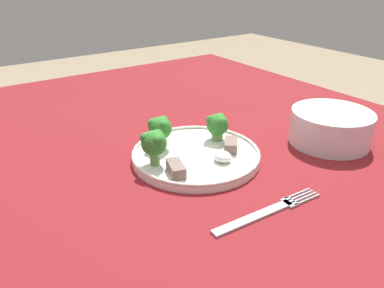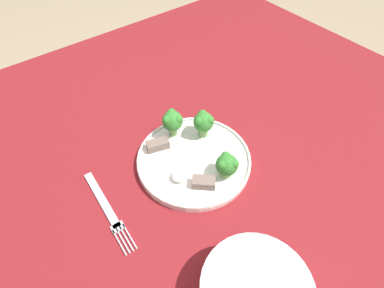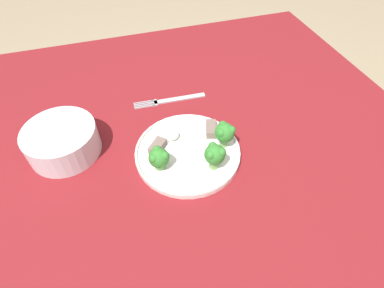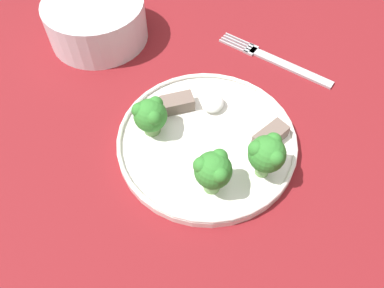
% 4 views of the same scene
% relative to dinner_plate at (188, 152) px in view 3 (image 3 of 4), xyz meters
% --- Properties ---
extents(ground_plane, '(8.00, 8.00, 0.00)m').
position_rel_dinner_plate_xyz_m(ground_plane, '(-0.05, -0.02, -0.71)').
color(ground_plane, '#9E896B').
extents(table, '(1.30, 1.18, 0.70)m').
position_rel_dinner_plate_xyz_m(table, '(-0.05, -0.02, -0.09)').
color(table, maroon).
rests_on(table, ground_plane).
extents(dinner_plate, '(0.24, 0.24, 0.02)m').
position_rel_dinner_plate_xyz_m(dinner_plate, '(0.00, 0.00, 0.00)').
color(dinner_plate, white).
rests_on(dinner_plate, table).
extents(fork, '(0.03, 0.20, 0.00)m').
position_rel_dinner_plate_xyz_m(fork, '(0.20, -0.01, -0.01)').
color(fork, '#B2B2B7').
rests_on(fork, table).
extents(cream_bowl, '(0.16, 0.16, 0.07)m').
position_rel_dinner_plate_xyz_m(cream_bowl, '(0.10, 0.27, 0.02)').
color(cream_bowl, silver).
rests_on(cream_bowl, table).
extents(broccoli_floret_near_rim_left, '(0.05, 0.04, 0.05)m').
position_rel_dinner_plate_xyz_m(broccoli_floret_near_rim_left, '(-0.03, 0.07, 0.04)').
color(broccoli_floret_near_rim_left, '#709E56').
rests_on(broccoli_floret_near_rim_left, dinner_plate).
extents(broccoli_floret_center_left, '(0.05, 0.04, 0.06)m').
position_rel_dinner_plate_xyz_m(broccoli_floret_center_left, '(-0.06, -0.04, 0.04)').
color(broccoli_floret_center_left, '#709E56').
rests_on(broccoli_floret_center_left, dinner_plate).
extents(broccoli_floret_back_left, '(0.05, 0.05, 0.06)m').
position_rel_dinner_plate_xyz_m(broccoli_floret_back_left, '(-0.01, -0.08, 0.05)').
color(broccoli_floret_back_left, '#709E56').
rests_on(broccoli_floret_back_left, dinner_plate).
extents(meat_slice_front_slice, '(0.05, 0.04, 0.02)m').
position_rel_dinner_plate_xyz_m(meat_slice_front_slice, '(0.04, -0.07, 0.01)').
color(meat_slice_front_slice, '#756056').
rests_on(meat_slice_front_slice, dinner_plate).
extents(meat_slice_middle_slice, '(0.05, 0.05, 0.02)m').
position_rel_dinner_plate_xyz_m(meat_slice_middle_slice, '(0.03, 0.06, 0.01)').
color(meat_slice_middle_slice, '#756056').
rests_on(meat_slice_middle_slice, dinner_plate).
extents(sauce_dollop, '(0.03, 0.03, 0.02)m').
position_rel_dinner_plate_xyz_m(sauce_dollop, '(0.05, 0.02, 0.01)').
color(sauce_dollop, white).
rests_on(sauce_dollop, dinner_plate).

